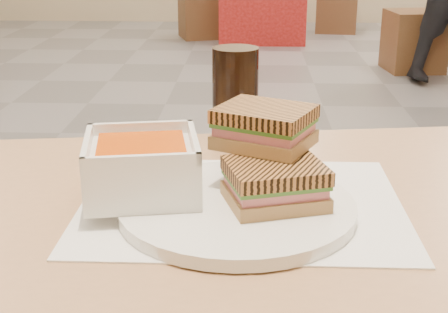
{
  "coord_description": "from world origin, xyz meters",
  "views": [
    {
      "loc": [
        0.04,
        -2.71,
        1.07
      ],
      "look_at": [
        0.01,
        -2.0,
        0.82
      ],
      "focal_mm": 51.62,
      "sensor_mm": 36.0,
      "label": 1
    }
  ],
  "objects_px": {
    "plate": "(237,208)",
    "bg_table_2": "(262,3)",
    "soup_bowl": "(142,169)",
    "bg_chair_1l": "(414,41)",
    "cola_glass": "(235,97)",
    "panini_lower": "(275,184)",
    "main_table": "(316,307)",
    "bg_chair_2r": "(336,9)",
    "bg_chair_2l": "(202,14)"
  },
  "relations": [
    {
      "from": "plate",
      "to": "bg_table_2",
      "type": "height_order",
      "value": "plate"
    },
    {
      "from": "soup_bowl",
      "to": "bg_chair_1l",
      "type": "xyz_separation_m",
      "value": [
        1.4,
        4.34,
        -0.57
      ]
    },
    {
      "from": "plate",
      "to": "cola_glass",
      "type": "relative_size",
      "value": 1.85
    },
    {
      "from": "panini_lower",
      "to": "main_table",
      "type": "bearing_deg",
      "value": -15.66
    },
    {
      "from": "soup_bowl",
      "to": "bg_chair_2r",
      "type": "xyz_separation_m",
      "value": [
        1.03,
        6.29,
        -0.56
      ]
    },
    {
      "from": "panini_lower",
      "to": "bg_table_2",
      "type": "height_order",
      "value": "panini_lower"
    },
    {
      "from": "bg_chair_2r",
      "to": "bg_table_2",
      "type": "bearing_deg",
      "value": -146.15
    },
    {
      "from": "main_table",
      "to": "panini_lower",
      "type": "bearing_deg",
      "value": 164.34
    },
    {
      "from": "bg_table_2",
      "to": "bg_chair_2r",
      "type": "xyz_separation_m",
      "value": [
        0.8,
        0.54,
        -0.13
      ]
    },
    {
      "from": "main_table",
      "to": "bg_chair_2r",
      "type": "distance_m",
      "value": 6.4
    },
    {
      "from": "soup_bowl",
      "to": "bg_chair_2l",
      "type": "bearing_deg",
      "value": 93.63
    },
    {
      "from": "bg_chair_1l",
      "to": "bg_chair_2l",
      "type": "bearing_deg",
      "value": 139.59
    },
    {
      "from": "panini_lower",
      "to": "bg_chair_1l",
      "type": "relative_size",
      "value": 0.28
    },
    {
      "from": "panini_lower",
      "to": "bg_table_2",
      "type": "distance_m",
      "value": 5.8
    },
    {
      "from": "soup_bowl",
      "to": "plate",
      "type": "bearing_deg",
      "value": -11.48
    },
    {
      "from": "cola_glass",
      "to": "bg_table_2",
      "type": "xyz_separation_m",
      "value": [
        0.13,
        5.51,
        -0.47
      ]
    },
    {
      "from": "plate",
      "to": "soup_bowl",
      "type": "xyz_separation_m",
      "value": [
        -0.12,
        0.02,
        0.04
      ]
    },
    {
      "from": "plate",
      "to": "panini_lower",
      "type": "xyz_separation_m",
      "value": [
        0.04,
        -0.0,
        0.03
      ]
    },
    {
      "from": "plate",
      "to": "bg_chair_2r",
      "type": "bearing_deg",
      "value": 81.75
    },
    {
      "from": "main_table",
      "to": "plate",
      "type": "xyz_separation_m",
      "value": [
        -0.1,
        0.02,
        0.12
      ]
    },
    {
      "from": "cola_glass",
      "to": "bg_chair_2r",
      "type": "bearing_deg",
      "value": 81.3
    },
    {
      "from": "bg_chair_1l",
      "to": "cola_glass",
      "type": "bearing_deg",
      "value": -107.47
    },
    {
      "from": "main_table",
      "to": "bg_table_2",
      "type": "xyz_separation_m",
      "value": [
        0.02,
        5.8,
        -0.28
      ]
    },
    {
      "from": "plate",
      "to": "cola_glass",
      "type": "xyz_separation_m",
      "value": [
        -0.01,
        0.27,
        0.07
      ]
    },
    {
      "from": "plate",
      "to": "bg_chair_1l",
      "type": "distance_m",
      "value": 4.58
    },
    {
      "from": "bg_chair_1l",
      "to": "bg_chair_2l",
      "type": "height_order",
      "value": "bg_chair_2l"
    },
    {
      "from": "bg_chair_2r",
      "to": "panini_lower",
      "type": "bearing_deg",
      "value": -97.86
    },
    {
      "from": "main_table",
      "to": "bg_table_2",
      "type": "relative_size",
      "value": 1.57
    },
    {
      "from": "bg_chair_2r",
      "to": "plate",
      "type": "bearing_deg",
      "value": -98.25
    },
    {
      "from": "plate",
      "to": "soup_bowl",
      "type": "distance_m",
      "value": 0.12
    },
    {
      "from": "bg_chair_2l",
      "to": "panini_lower",
      "type": "bearing_deg",
      "value": -84.84
    },
    {
      "from": "main_table",
      "to": "plate",
      "type": "relative_size",
      "value": 4.58
    },
    {
      "from": "bg_table_2",
      "to": "bg_chair_2l",
      "type": "xyz_separation_m",
      "value": [
        -0.6,
        0.09,
        -0.13
      ]
    },
    {
      "from": "soup_bowl",
      "to": "bg_chair_2r",
      "type": "distance_m",
      "value": 6.4
    },
    {
      "from": "bg_table_2",
      "to": "bg_chair_2l",
      "type": "distance_m",
      "value": 0.62
    },
    {
      "from": "bg_chair_2l",
      "to": "cola_glass",
      "type": "bearing_deg",
      "value": -85.14
    },
    {
      "from": "plate",
      "to": "bg_chair_1l",
      "type": "xyz_separation_m",
      "value": [
        1.28,
        4.37,
        -0.53
      ]
    },
    {
      "from": "plate",
      "to": "bg_table_2",
      "type": "bearing_deg",
      "value": 88.84
    },
    {
      "from": "plate",
      "to": "bg_table_2",
      "type": "relative_size",
      "value": 0.34
    },
    {
      "from": "main_table",
      "to": "bg_chair_2l",
      "type": "xyz_separation_m",
      "value": [
        -0.58,
        5.89,
        -0.4
      ]
    },
    {
      "from": "bg_chair_2l",
      "to": "main_table",
      "type": "bearing_deg",
      "value": -84.34
    },
    {
      "from": "bg_table_2",
      "to": "bg_chair_2r",
      "type": "bearing_deg",
      "value": 33.85
    },
    {
      "from": "panini_lower",
      "to": "bg_chair_2l",
      "type": "relative_size",
      "value": 0.26
    },
    {
      "from": "soup_bowl",
      "to": "main_table",
      "type": "bearing_deg",
      "value": -10.39
    },
    {
      "from": "bg_chair_1l",
      "to": "soup_bowl",
      "type": "bearing_deg",
      "value": -107.82
    },
    {
      "from": "soup_bowl",
      "to": "bg_chair_2r",
      "type": "height_order",
      "value": "soup_bowl"
    },
    {
      "from": "main_table",
      "to": "soup_bowl",
      "type": "height_order",
      "value": "soup_bowl"
    },
    {
      "from": "bg_chair_1l",
      "to": "bg_table_2",
      "type": "bearing_deg",
      "value": 129.5
    },
    {
      "from": "main_table",
      "to": "bg_table_2",
      "type": "distance_m",
      "value": 5.8
    },
    {
      "from": "bg_chair_2r",
      "to": "bg_chair_2l",
      "type": "bearing_deg",
      "value": -162.48
    }
  ]
}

